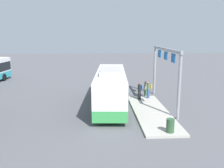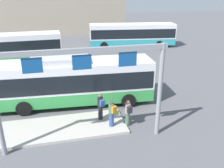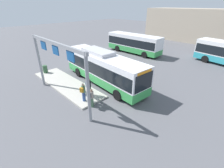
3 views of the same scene
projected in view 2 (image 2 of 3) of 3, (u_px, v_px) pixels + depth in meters
The scene contains 10 objects.
ground_plane at pixel (75, 103), 17.40m from camera, with size 120.00×120.00×0.00m, color #56565B.
platform_curb at pixel (40, 131), 13.97m from camera, with size 10.00×2.80×0.16m, color #B2ADA3.
bus_main at pixel (73, 80), 16.72m from camera, with size 11.03×3.21×3.46m.
bus_background_left at pixel (14, 46), 26.10m from camera, with size 9.86×2.94×3.10m.
bus_background_right at pixel (132, 34), 33.04m from camera, with size 11.69×3.96×3.10m.
person_boarding at pixel (128, 112), 14.29m from camera, with size 0.38×0.56×1.67m.
person_waiting_near at pixel (112, 113), 13.95m from camera, with size 0.49×0.60×1.67m.
person_waiting_mid at pixel (101, 106), 14.71m from camera, with size 0.47×0.59×1.67m.
platform_sign_gantry at pixel (83, 78), 11.61m from camera, with size 8.48×0.24×5.20m.
station_building at pixel (53, 13), 43.06m from camera, with size 24.56×8.00×6.81m, color tan.
Camera 2 is at (-1.01, -15.81, 7.79)m, focal length 39.02 mm.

